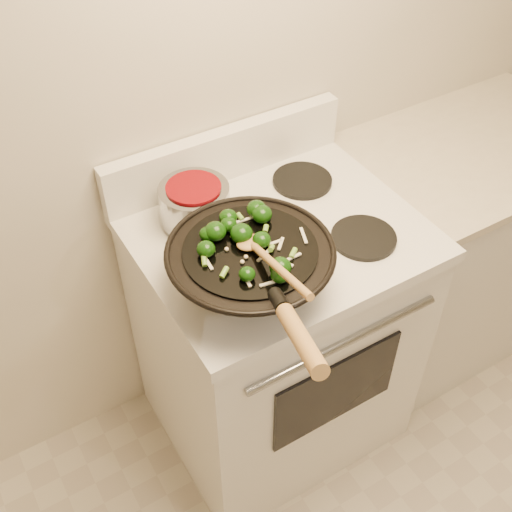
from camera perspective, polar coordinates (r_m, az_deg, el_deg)
stove at (r=2.11m, az=1.68°, el=-6.86°), size 0.78×0.67×1.08m
counter_unit at (r=2.53m, az=16.87°, el=0.88°), size 0.90×0.62×0.91m
wok at (r=1.56m, az=-0.46°, el=-0.97°), size 0.41×0.67×0.28m
stirfry at (r=1.53m, az=-1.07°, el=1.76°), size 0.28×0.28×0.05m
wooden_spoon at (r=1.45m, az=0.91°, el=-0.08°), size 0.08×0.33×0.12m
saucepan at (r=1.77m, az=-5.43°, el=4.68°), size 0.19×0.31×0.11m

